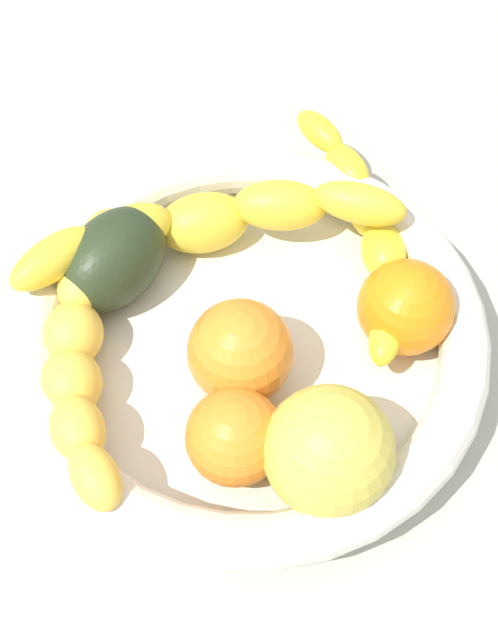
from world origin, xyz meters
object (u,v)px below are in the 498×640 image
object	(u,v)px
banana_draped_left	(368,228)
banana_draped_right	(81,353)
avocado_dark	(112,262)
orange_front	(240,352)
banana_arching_top	(205,223)
apple_yellow	(329,451)
fruit_bowl	(249,339)
orange_mid_left	(235,437)
orange_mid_right	(406,307)

from	to	relation	value
banana_draped_left	banana_draped_right	world-z (taller)	banana_draped_right
banana_draped_right	avocado_dark	distance (cm)	7.12
banana_draped_left	orange_front	size ratio (longest dim) A/B	2.74
banana_arching_top	apple_yellow	bearing A→B (deg)	142.09
banana_draped_left	avocado_dark	xyz separation A→B (cm)	(13.72, 11.06, 0.53)
fruit_bowl	orange_front	xyz separation A→B (cm)	(-0.71, 2.47, 2.64)
banana_arching_top	avocado_dark	distance (cm)	6.84
orange_mid_left	avocado_dark	distance (cm)	15.14
orange_mid_left	orange_mid_right	bearing A→B (deg)	-112.30
avocado_dark	orange_mid_left	bearing A→B (deg)	151.44
banana_arching_top	fruit_bowl	bearing A→B (deg)	139.56
orange_mid_right	apple_yellow	distance (cm)	11.59
fruit_bowl	avocado_dark	bearing A→B (deg)	1.27
banana_draped_left	apple_yellow	size ratio (longest dim) A/B	2.38
orange_mid_right	banana_draped_right	bearing A→B (deg)	37.24
banana_draped_left	avocado_dark	size ratio (longest dim) A/B	2.14
banana_draped_left	apple_yellow	xyz separation A→B (cm)	(-4.87, 16.89, 1.47)
banana_draped_left	banana_arching_top	xyz separation A→B (cm)	(9.69, 5.56, 0.98)
banana_draped_left	banana_draped_right	bearing A→B (deg)	57.02
banana_draped_right	orange_mid_right	bearing A→B (deg)	-142.76
orange_front	avocado_dark	distance (cm)	11.17
banana_draped_left	orange_front	world-z (taller)	orange_front
banana_draped_left	orange_mid_right	xyz separation A→B (cm)	(-4.89, 5.33, 0.78)
orange_mid_left	orange_mid_right	xyz separation A→B (cm)	(-5.32, -12.97, 0.19)
apple_yellow	avocado_dark	bearing A→B (deg)	-17.42
banana_draped_left	orange_front	bearing A→B (deg)	78.16
orange_front	apple_yellow	xyz separation A→B (cm)	(-7.66, 3.59, 0.51)
banana_draped_left	orange_mid_left	xyz separation A→B (cm)	(0.43, 18.29, 0.59)
avocado_dark	apple_yellow	size ratio (longest dim) A/B	1.11
banana_draped_left	orange_mid_left	bearing A→B (deg)	88.66
banana_arching_top	orange_mid_left	world-z (taller)	banana_arching_top
orange_mid_left	apple_yellow	world-z (taller)	apple_yellow
orange_mid_left	apple_yellow	bearing A→B (deg)	-165.15
avocado_dark	orange_mid_right	bearing A→B (deg)	-162.89
banana_draped_left	apple_yellow	distance (cm)	17.64
orange_front	avocado_dark	size ratio (longest dim) A/B	0.78
orange_mid_left	fruit_bowl	bearing A→B (deg)	-67.61
fruit_bowl	orange_mid_right	xyz separation A→B (cm)	(-8.39, -5.50, 2.46)
banana_draped_right	banana_arching_top	bearing A→B (deg)	-98.77
banana_draped_right	fruit_bowl	bearing A→B (deg)	-139.02
orange_mid_right	avocado_dark	bearing A→B (deg)	17.11
apple_yellow	orange_mid_right	bearing A→B (deg)	-90.12
orange_front	orange_mid_right	bearing A→B (deg)	-133.92
orange_mid_right	fruit_bowl	bearing A→B (deg)	33.25
orange_mid_right	orange_mid_left	bearing A→B (deg)	67.70
banana_arching_top	orange_mid_left	bearing A→B (deg)	126.02
fruit_bowl	banana_arching_top	size ratio (longest dim) A/B	1.47
orange_front	orange_mid_right	xyz separation A→B (cm)	(-7.68, -7.98, -0.19)
fruit_bowl	banana_draped_left	xyz separation A→B (cm)	(-3.50, -10.83, 1.68)
banana_draped_right	orange_mid_left	world-z (taller)	orange_mid_left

